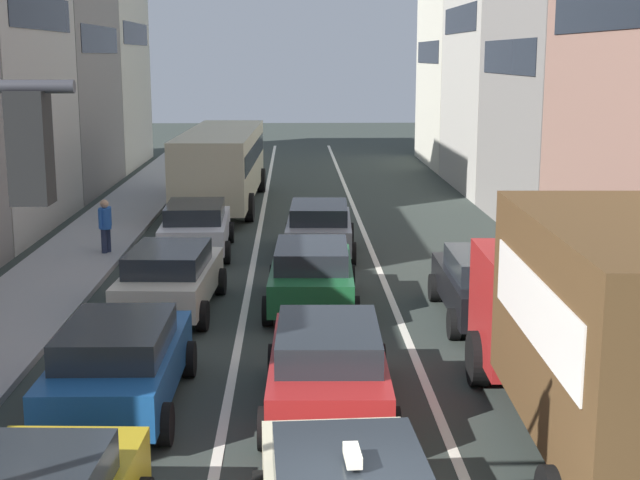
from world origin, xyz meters
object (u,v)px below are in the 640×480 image
object	(u,v)px
removalist_box_truck	(605,325)
sedan_left_lane_third	(170,277)
wagon_left_lane_second	(119,362)
hatchback_centre_lane_third	(312,273)
sedan_left_lane_fourth	(196,226)
bus_mid_queue_primary	(222,161)
pedestrian_near_kerb	(105,224)
coupe_centre_lane_fourth	(319,227)
sedan_centre_lane_second	(328,365)
sedan_right_lane_behind_truck	(487,284)

from	to	relation	value
removalist_box_truck	sedan_left_lane_third	bearing A→B (deg)	43.86
wagon_left_lane_second	hatchback_centre_lane_third	distance (m)	6.77
wagon_left_lane_second	hatchback_centre_lane_third	xyz separation A→B (m)	(3.22, 5.95, 0.00)
wagon_left_lane_second	hatchback_centre_lane_third	size ratio (longest dim) A/B	0.99
sedan_left_lane_fourth	bus_mid_queue_primary	world-z (taller)	bus_mid_queue_primary
removalist_box_truck	pedestrian_near_kerb	size ratio (longest dim) A/B	4.68
removalist_box_truck	sedan_left_lane_third	xyz separation A→B (m)	(-7.03, 7.78, -1.18)
coupe_centre_lane_fourth	sedan_centre_lane_second	bearing A→B (deg)	-178.59
wagon_left_lane_second	bus_mid_queue_primary	world-z (taller)	bus_mid_queue_primary
sedan_left_lane_third	sedan_left_lane_fourth	world-z (taller)	same
sedan_centre_lane_second	hatchback_centre_lane_third	world-z (taller)	same
wagon_left_lane_second	bus_mid_queue_primary	bearing A→B (deg)	0.24
sedan_left_lane_fourth	sedan_left_lane_third	bearing A→B (deg)	178.93
removalist_box_truck	sedan_right_lane_behind_truck	xyz separation A→B (m)	(-0.12, 6.98, -1.18)
sedan_left_lane_fourth	removalist_box_truck	bearing A→B (deg)	-154.61
removalist_box_truck	sedan_left_lane_third	world-z (taller)	removalist_box_truck
removalist_box_truck	bus_mid_queue_primary	size ratio (longest dim) A/B	0.74
sedan_centre_lane_second	wagon_left_lane_second	world-z (taller)	same
sedan_centre_lane_second	coupe_centre_lane_fourth	distance (m)	11.86
sedan_left_lane_third	sedan_right_lane_behind_truck	distance (m)	6.96
removalist_box_truck	sedan_right_lane_behind_truck	size ratio (longest dim) A/B	1.79
removalist_box_truck	wagon_left_lane_second	bearing A→B (deg)	75.41
bus_mid_queue_primary	wagon_left_lane_second	bearing A→B (deg)	-178.84
sedan_left_lane_third	sedan_left_lane_fourth	size ratio (longest dim) A/B	1.01
sedan_centre_lane_second	sedan_right_lane_behind_truck	world-z (taller)	same
sedan_centre_lane_second	coupe_centre_lane_fourth	world-z (taller)	same
hatchback_centre_lane_third	wagon_left_lane_second	bearing A→B (deg)	153.40
hatchback_centre_lane_third	bus_mid_queue_primary	bearing A→B (deg)	14.11
removalist_box_truck	pedestrian_near_kerb	distance (m)	16.57
sedan_centre_lane_second	sedan_left_lane_third	distance (m)	6.78
sedan_right_lane_behind_truck	sedan_left_lane_third	bearing A→B (deg)	84.39
bus_mid_queue_primary	coupe_centre_lane_fourth	bearing A→B (deg)	-156.48
wagon_left_lane_second	coupe_centre_lane_fourth	world-z (taller)	same
sedan_left_lane_third	sedan_left_lane_fourth	distance (m)	6.12
coupe_centre_lane_fourth	pedestrian_near_kerb	bearing A→B (deg)	94.66
sedan_left_lane_third	coupe_centre_lane_fourth	xyz separation A→B (m)	(3.49, 5.92, 0.00)
coupe_centre_lane_fourth	pedestrian_near_kerb	xyz separation A→B (m)	(-6.06, -0.24, 0.15)
hatchback_centre_lane_third	coupe_centre_lane_fourth	world-z (taller)	same
sedan_centre_lane_second	bus_mid_queue_primary	distance (m)	20.60
sedan_right_lane_behind_truck	pedestrian_near_kerb	distance (m)	11.49
coupe_centre_lane_fourth	sedan_left_lane_fourth	xyz separation A→B (m)	(-3.55, 0.19, 0.00)
removalist_box_truck	hatchback_centre_lane_third	size ratio (longest dim) A/B	1.78
sedan_centre_lane_second	pedestrian_near_kerb	world-z (taller)	pedestrian_near_kerb
wagon_left_lane_second	sedan_left_lane_fourth	distance (m)	11.82
sedan_left_lane_fourth	wagon_left_lane_second	bearing A→B (deg)	178.31
sedan_left_lane_fourth	pedestrian_near_kerb	distance (m)	2.54
wagon_left_lane_second	pedestrian_near_kerb	bearing A→B (deg)	13.03
removalist_box_truck	bus_mid_queue_primary	bearing A→B (deg)	19.16
sedan_centre_lane_second	sedan_left_lane_fourth	world-z (taller)	same
pedestrian_near_kerb	hatchback_centre_lane_third	bearing A→B (deg)	162.18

